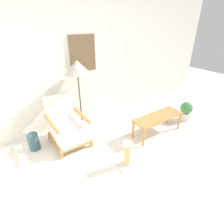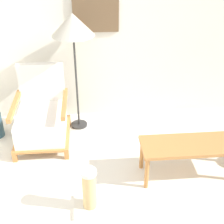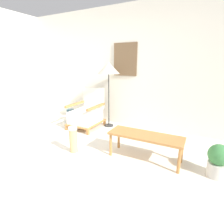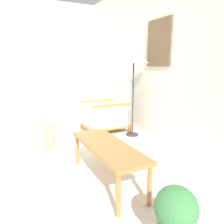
# 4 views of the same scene
# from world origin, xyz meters

# --- Properties ---
(ground_plane) EXTENTS (14.00, 14.00, 0.00)m
(ground_plane) POSITION_xyz_m (0.00, 0.00, 0.00)
(ground_plane) COLOR silver
(wall_back) EXTENTS (8.00, 0.09, 2.70)m
(wall_back) POSITION_xyz_m (0.00, 2.33, 1.35)
(wall_back) COLOR silver
(wall_back) RESTS_ON ground_plane
(armchair) EXTENTS (0.64, 0.77, 0.90)m
(armchair) POSITION_xyz_m (-0.56, 1.71, 0.32)
(armchair) COLOR #B2753D
(armchair) RESTS_ON ground_plane
(floor_lamp) EXTENTS (0.50, 0.50, 1.50)m
(floor_lamp) POSITION_xyz_m (-0.13, 2.00, 1.34)
(floor_lamp) COLOR #2D2D2D
(floor_lamp) RESTS_ON ground_plane
(coffee_table) EXTENTS (1.14, 0.39, 0.41)m
(coffee_table) POSITION_xyz_m (1.09, 0.94, 0.36)
(coffee_table) COLOR #B2753D
(coffee_table) RESTS_ON ground_plane
(vase) EXTENTS (0.20, 0.20, 0.32)m
(vase) POSITION_xyz_m (-1.19, 1.86, 0.16)
(vase) COLOR #2D4C5B
(vase) RESTS_ON ground_plane
(potted_plant) EXTENTS (0.28, 0.28, 0.46)m
(potted_plant) POSITION_xyz_m (2.09, 0.95, 0.24)
(potted_plant) COLOR beige
(potted_plant) RESTS_ON ground_plane
(scratching_post) EXTENTS (0.31, 0.31, 0.47)m
(scratching_post) POSITION_xyz_m (-0.02, 0.56, 0.19)
(scratching_post) COLOR beige
(scratching_post) RESTS_ON ground_plane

